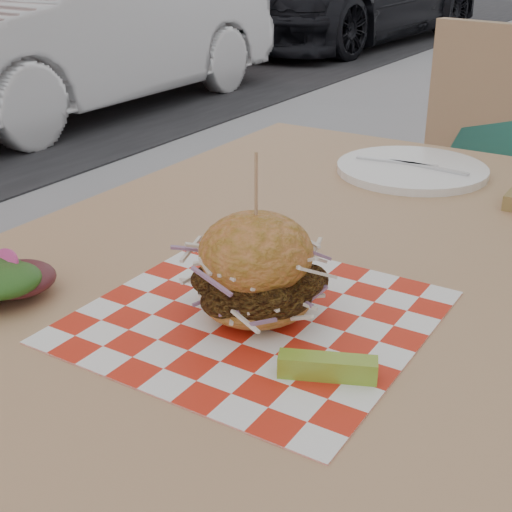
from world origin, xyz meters
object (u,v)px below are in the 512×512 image
at_px(patio_chair, 493,193).
at_px(sandwich, 256,273).
at_px(patio_table, 308,296).
at_px(car_white, 78,28).

bearing_deg(patio_chair, sandwich, -75.61).
bearing_deg(patio_table, car_white, 139.03).
xyz_separation_m(car_white, patio_chair, (3.40, -1.98, -0.01)).
xyz_separation_m(patio_table, patio_chair, (0.02, 0.95, -0.12)).
height_order(car_white, patio_table, car_white).
bearing_deg(car_white, sandwich, -43.34).
distance_m(car_white, patio_table, 4.48).
bearing_deg(car_white, patio_table, -41.72).
distance_m(patio_table, sandwich, 0.25).
relative_size(car_white, patio_table, 2.86).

